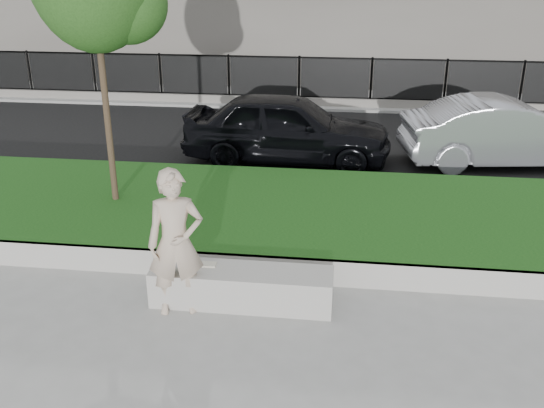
# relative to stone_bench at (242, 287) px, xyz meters

# --- Properties ---
(ground) EXTENTS (90.00, 90.00, 0.00)m
(ground) POSITION_rel_stone_bench_xyz_m (0.36, -0.40, -0.25)
(ground) COLOR gray
(ground) RESTS_ON ground
(grass_bank) EXTENTS (34.00, 4.00, 0.40)m
(grass_bank) POSITION_rel_stone_bench_xyz_m (0.36, 2.60, -0.05)
(grass_bank) COLOR #0F3A0E
(grass_bank) RESTS_ON ground
(grass_kerb) EXTENTS (34.00, 0.08, 0.40)m
(grass_kerb) POSITION_rel_stone_bench_xyz_m (0.36, 0.64, -0.05)
(grass_kerb) COLOR #ACA9A1
(grass_kerb) RESTS_ON ground
(street) EXTENTS (34.00, 7.00, 0.04)m
(street) POSITION_rel_stone_bench_xyz_m (0.36, 8.10, -0.23)
(street) COLOR black
(street) RESTS_ON ground
(far_pavement) EXTENTS (34.00, 3.00, 0.12)m
(far_pavement) POSITION_rel_stone_bench_xyz_m (0.36, 12.60, -0.19)
(far_pavement) COLOR gray
(far_pavement) RESTS_ON ground
(iron_fence) EXTENTS (32.00, 0.30, 1.50)m
(iron_fence) POSITION_rel_stone_bench_xyz_m (0.36, 11.60, 0.29)
(iron_fence) COLOR slate
(iron_fence) RESTS_ON far_pavement
(stone_bench) EXTENTS (2.46, 0.61, 0.50)m
(stone_bench) POSITION_rel_stone_bench_xyz_m (0.00, 0.00, 0.00)
(stone_bench) COLOR #ACA9A1
(stone_bench) RESTS_ON ground
(man) EXTENTS (0.83, 0.66, 1.98)m
(man) POSITION_rel_stone_bench_xyz_m (-0.80, -0.28, 0.74)
(man) COLOR #C5B098
(man) RESTS_ON ground
(book) EXTENTS (0.21, 0.16, 0.02)m
(book) POSITION_rel_stone_bench_xyz_m (-0.47, 0.09, 0.26)
(book) COLOR beige
(book) RESTS_ON stone_bench
(car_dark) EXTENTS (4.72, 2.07, 1.58)m
(car_dark) POSITION_rel_stone_bench_xyz_m (-0.03, 6.14, 0.58)
(car_dark) COLOR black
(car_dark) RESTS_ON street
(car_silver) EXTENTS (4.72, 2.25, 1.49)m
(car_silver) POSITION_rel_stone_bench_xyz_m (4.82, 6.54, 0.54)
(car_silver) COLOR gray
(car_silver) RESTS_ON street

